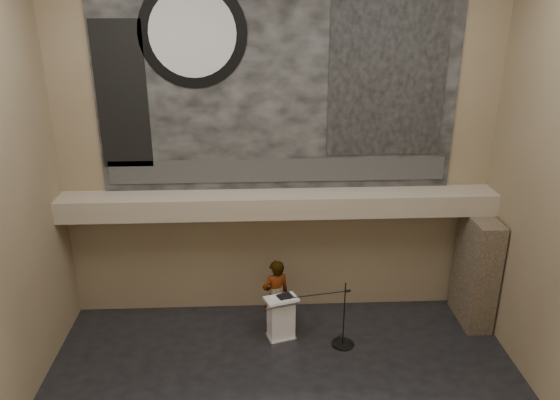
{
  "coord_description": "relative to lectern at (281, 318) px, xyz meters",
  "views": [
    {
      "loc": [
        -0.53,
        -8.04,
        7.6
      ],
      "look_at": [
        0.0,
        3.2,
        3.2
      ],
      "focal_mm": 35.0,
      "sensor_mm": 36.0,
      "label": 1
    }
  ],
  "objects": [
    {
      "name": "lectern",
      "position": [
        0.0,
        0.0,
        0.0
      ],
      "size": [
        0.83,
        0.69,
        1.13
      ],
      "rotation": [
        0.0,
        0.0,
        0.29
      ],
      "color": "silver",
      "rests_on": "floor"
    },
    {
      "name": "banner_brick_print",
      "position": [
        -3.39,
        1.38,
        4.85
      ],
      "size": [
        1.1,
        0.02,
        3.2
      ],
      "primitive_type": "cube",
      "color": "black",
      "rests_on": "banner"
    },
    {
      "name": "banner_clock_rim",
      "position": [
        -1.79,
        1.38,
        6.15
      ],
      "size": [
        2.3,
        0.02,
        2.3
      ],
      "primitive_type": "cylinder",
      "rotation": [
        1.57,
        0.0,
        0.0
      ],
      "color": "black",
      "rests_on": "banner"
    },
    {
      "name": "papers",
      "position": [
        -0.13,
        -0.05,
        0.55
      ],
      "size": [
        0.31,
        0.37,
        0.0
      ],
      "primitive_type": "cube",
      "rotation": [
        0.0,
        0.0,
        0.3
      ],
      "color": "white",
      "rests_on": "lectern"
    },
    {
      "name": "soffit",
      "position": [
        0.01,
        1.05,
        2.4
      ],
      "size": [
        10.0,
        0.8,
        0.5
      ],
      "primitive_type": "cube",
      "color": "gray",
      "rests_on": "wall_back"
    },
    {
      "name": "mic_stand",
      "position": [
        1.34,
        -0.3,
        -0.31
      ],
      "size": [
        1.6,
        0.52,
        1.61
      ],
      "rotation": [
        0.0,
        0.0,
        0.18
      ],
      "color": "black",
      "rests_on": "floor"
    },
    {
      "name": "speaker_person",
      "position": [
        -0.1,
        0.38,
        0.36
      ],
      "size": [
        0.78,
        0.65,
        1.83
      ],
      "primitive_type": "imported",
      "rotation": [
        0.0,
        0.0,
        3.52
      ],
      "color": "white",
      "rests_on": "floor"
    },
    {
      "name": "sprinkler_right",
      "position": [
        1.91,
        1.0,
        2.12
      ],
      "size": [
        0.04,
        0.04,
        0.06
      ],
      "primitive_type": "cylinder",
      "color": "#B2893D",
      "rests_on": "soffit"
    },
    {
      "name": "wall_front",
      "position": [
        0.01,
        -6.55,
        3.7
      ],
      "size": [
        10.0,
        0.02,
        8.5
      ],
      "primitive_type": "cube",
      "color": "#7F6B50",
      "rests_on": "floor"
    },
    {
      "name": "binder",
      "position": [
        0.09,
        0.01,
        0.56
      ],
      "size": [
        0.4,
        0.37,
        0.04
      ],
      "primitive_type": "cube",
      "rotation": [
        0.0,
        0.0,
        0.42
      ],
      "color": "black",
      "rests_on": "lectern"
    },
    {
      "name": "stone_pier",
      "position": [
        4.66,
        0.6,
        0.8
      ],
      "size": [
        0.6,
        1.4,
        2.7
      ],
      "primitive_type": "cube",
      "color": "#433629",
      "rests_on": "floor"
    },
    {
      "name": "banner_clock_face",
      "position": [
        -1.79,
        1.36,
        6.15
      ],
      "size": [
        1.84,
        0.02,
        1.84
      ],
      "primitive_type": "cylinder",
      "rotation": [
        1.57,
        0.0,
        0.0
      ],
      "color": "silver",
      "rests_on": "banner"
    },
    {
      "name": "banner",
      "position": [
        0.01,
        1.42,
        5.15
      ],
      "size": [
        8.0,
        0.05,
        5.0
      ],
      "primitive_type": "cube",
      "color": "black",
      "rests_on": "wall_back"
    },
    {
      "name": "wall_back",
      "position": [
        0.01,
        1.45,
        3.7
      ],
      "size": [
        10.0,
        0.02,
        8.5
      ],
      "primitive_type": "cube",
      "color": "#7F6B50",
      "rests_on": "floor"
    },
    {
      "name": "banner_building_print",
      "position": [
        2.41,
        1.38,
        5.25
      ],
      "size": [
        2.6,
        0.02,
        3.6
      ],
      "primitive_type": "cube",
      "color": "black",
      "rests_on": "banner"
    },
    {
      "name": "sprinkler_left",
      "position": [
        -1.59,
        1.0,
        2.12
      ],
      "size": [
        0.04,
        0.04,
        0.06
      ],
      "primitive_type": "cylinder",
      "color": "#B2893D",
      "rests_on": "soffit"
    },
    {
      "name": "banner_text_strip",
      "position": [
        0.01,
        1.38,
        3.1
      ],
      "size": [
        7.76,
        0.02,
        0.55
      ],
      "primitive_type": "cube",
      "color": "#2E2E2E",
      "rests_on": "banner"
    }
  ]
}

